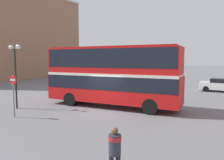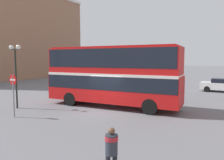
# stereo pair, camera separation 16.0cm
# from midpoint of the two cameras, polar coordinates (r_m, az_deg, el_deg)

# --- Properties ---
(ground_plane) EXTENTS (240.00, 240.00, 0.00)m
(ground_plane) POSITION_cam_midpoint_polar(r_m,az_deg,el_deg) (15.24, -3.24, -8.36)
(ground_plane) COLOR slate
(building_row_left) EXTENTS (8.43, 28.86, 16.70)m
(building_row_left) POSITION_cam_midpoint_polar(r_m,az_deg,el_deg) (45.82, -24.64, 10.87)
(building_row_left) COLOR #9E7056
(building_row_left) RESTS_ON ground_plane
(double_decker_bus) EXTENTS (10.52, 3.66, 4.58)m
(double_decker_bus) POSITION_cam_midpoint_polar(r_m,az_deg,el_deg) (16.56, -0.27, 1.96)
(double_decker_bus) COLOR red
(double_decker_bus) RESTS_ON ground_plane
(pedestrian_foreground) EXTENTS (0.54, 0.54, 1.62)m
(pedestrian_foreground) POSITION_cam_midpoint_polar(r_m,az_deg,el_deg) (6.84, 0.02, -17.29)
(pedestrian_foreground) COLOR #232328
(pedestrian_foreground) RESTS_ON ground_plane
(parked_car_kerb_near) EXTENTS (4.15, 1.87, 1.50)m
(parked_car_kerb_near) POSITION_cam_midpoint_polar(r_m,az_deg,el_deg) (27.21, 26.16, -1.17)
(parked_car_kerb_near) COLOR silver
(parked_car_kerb_near) RESTS_ON ground_plane
(street_lamp_twin_globe) EXTENTS (1.16, 0.32, 4.66)m
(street_lamp_twin_globe) POSITION_cam_midpoint_polar(r_m,az_deg,el_deg) (17.43, -24.23, 4.22)
(street_lamp_twin_globe) COLOR black
(street_lamp_twin_globe) RESTS_ON ground_plane
(no_entry_sign) EXTENTS (0.66, 0.08, 2.69)m
(no_entry_sign) POSITION_cam_midpoint_polar(r_m,az_deg,el_deg) (14.89, -24.66, -2.05)
(no_entry_sign) COLOR gray
(no_entry_sign) RESTS_ON ground_plane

